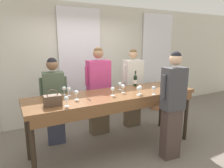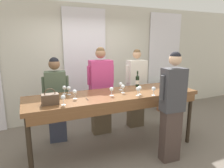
{
  "view_description": "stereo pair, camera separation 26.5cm",
  "coord_description": "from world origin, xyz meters",
  "px_view_note": "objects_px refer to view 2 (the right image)",
  "views": [
    {
      "loc": [
        -1.61,
        -2.92,
        1.93
      ],
      "look_at": [
        0.0,
        0.09,
        1.19
      ],
      "focal_mm": 32.0,
      "sensor_mm": 36.0,
      "label": 1
    },
    {
      "loc": [
        -1.38,
        -3.03,
        1.93
      ],
      "look_at": [
        0.0,
        0.09,
        1.19
      ],
      "focal_mm": 32.0,
      "sensor_mm": 36.0,
      "label": 2
    }
  ],
  "objects_px": {
    "wine_glass_front_right": "(140,88)",
    "guest_pink_top": "(101,91)",
    "wine_glass_by_bottle": "(138,89)",
    "wine_glass_near_host": "(75,92)",
    "wine_glass_back_mid": "(154,89)",
    "wine_glass_front_left": "(64,88)",
    "host_pouring": "(172,106)",
    "wine_glass_back_right": "(123,87)",
    "wine_glass_center_left": "(112,89)",
    "wine_glass_back_left": "(69,89)",
    "tasting_bar": "(115,99)",
    "handbag": "(50,99)",
    "wine_bottle": "(137,81)",
    "guest_olive_jacket": "(56,99)",
    "wine_glass_front_mid": "(167,88)",
    "guest_cream_sweater": "(136,88)",
    "potted_plant": "(163,96)",
    "wine_glass_center_mid": "(121,84)",
    "wine_glass_center_right": "(63,98)"
  },
  "relations": [
    {
      "from": "handbag",
      "to": "wine_glass_by_bottle",
      "type": "relative_size",
      "value": 1.61
    },
    {
      "from": "wine_glass_front_right",
      "to": "guest_pink_top",
      "type": "height_order",
      "value": "guest_pink_top"
    },
    {
      "from": "wine_glass_front_left",
      "to": "wine_glass_back_left",
      "type": "relative_size",
      "value": 1.0
    },
    {
      "from": "wine_glass_front_left",
      "to": "guest_olive_jacket",
      "type": "bearing_deg",
      "value": 101.96
    },
    {
      "from": "tasting_bar",
      "to": "wine_glass_front_left",
      "type": "bearing_deg",
      "value": 157.22
    },
    {
      "from": "wine_glass_center_left",
      "to": "guest_pink_top",
      "type": "distance_m",
      "value": 0.87
    },
    {
      "from": "handbag",
      "to": "wine_glass_back_mid",
      "type": "distance_m",
      "value": 1.64
    },
    {
      "from": "tasting_bar",
      "to": "host_pouring",
      "type": "xyz_separation_m",
      "value": [
        0.69,
        -0.66,
        -0.03
      ]
    },
    {
      "from": "wine_glass_back_right",
      "to": "potted_plant",
      "type": "distance_m",
      "value": 2.49
    },
    {
      "from": "host_pouring",
      "to": "wine_glass_center_right",
      "type": "bearing_deg",
      "value": 166.07
    },
    {
      "from": "wine_glass_front_mid",
      "to": "wine_glass_center_right",
      "type": "height_order",
      "value": "same"
    },
    {
      "from": "tasting_bar",
      "to": "wine_glass_back_left",
      "type": "height_order",
      "value": "wine_glass_back_left"
    },
    {
      "from": "tasting_bar",
      "to": "guest_cream_sweater",
      "type": "relative_size",
      "value": 1.69
    },
    {
      "from": "guest_olive_jacket",
      "to": "host_pouring",
      "type": "bearing_deg",
      "value": -41.89
    },
    {
      "from": "wine_glass_back_right",
      "to": "wine_glass_near_host",
      "type": "xyz_separation_m",
      "value": [
        -0.85,
        -0.02,
        -0.0
      ]
    },
    {
      "from": "wine_glass_center_left",
      "to": "wine_glass_back_left",
      "type": "bearing_deg",
      "value": 151.33
    },
    {
      "from": "tasting_bar",
      "to": "wine_glass_front_right",
      "type": "distance_m",
      "value": 0.47
    },
    {
      "from": "wine_glass_back_right",
      "to": "wine_glass_near_host",
      "type": "relative_size",
      "value": 1.0
    },
    {
      "from": "wine_glass_front_mid",
      "to": "guest_pink_top",
      "type": "height_order",
      "value": "guest_pink_top"
    },
    {
      "from": "wine_glass_center_mid",
      "to": "potted_plant",
      "type": "distance_m",
      "value": 2.34
    },
    {
      "from": "wine_glass_by_bottle",
      "to": "wine_glass_center_mid",
      "type": "bearing_deg",
      "value": 100.65
    },
    {
      "from": "wine_glass_front_left",
      "to": "wine_glass_back_left",
      "type": "xyz_separation_m",
      "value": [
        0.06,
        -0.07,
        0.0
      ]
    },
    {
      "from": "wine_glass_back_left",
      "to": "wine_glass_by_bottle",
      "type": "relative_size",
      "value": 1.0
    },
    {
      "from": "wine_glass_back_left",
      "to": "guest_olive_jacket",
      "type": "relative_size",
      "value": 0.09
    },
    {
      "from": "handbag",
      "to": "wine_glass_back_left",
      "type": "relative_size",
      "value": 1.61
    },
    {
      "from": "wine_glass_front_left",
      "to": "host_pouring",
      "type": "height_order",
      "value": "host_pouring"
    },
    {
      "from": "wine_glass_front_right",
      "to": "wine_glass_back_left",
      "type": "height_order",
      "value": "same"
    },
    {
      "from": "potted_plant",
      "to": "wine_glass_back_mid",
      "type": "bearing_deg",
      "value": -132.41
    },
    {
      "from": "wine_glass_back_right",
      "to": "wine_glass_back_mid",
      "type": "bearing_deg",
      "value": -41.79
    },
    {
      "from": "wine_bottle",
      "to": "wine_glass_center_mid",
      "type": "distance_m",
      "value": 0.45
    },
    {
      "from": "tasting_bar",
      "to": "wine_glass_front_right",
      "type": "xyz_separation_m",
      "value": [
        0.37,
        -0.21,
        0.19
      ]
    },
    {
      "from": "guest_olive_jacket",
      "to": "wine_glass_front_mid",
      "type": "bearing_deg",
      "value": -32.9
    },
    {
      "from": "wine_glass_front_right",
      "to": "host_pouring",
      "type": "distance_m",
      "value": 0.6
    },
    {
      "from": "wine_glass_center_left",
      "to": "wine_glass_back_mid",
      "type": "bearing_deg",
      "value": -22.05
    },
    {
      "from": "handbag",
      "to": "wine_bottle",
      "type": "bearing_deg",
      "value": 15.79
    },
    {
      "from": "wine_glass_center_mid",
      "to": "wine_glass_back_mid",
      "type": "distance_m",
      "value": 0.65
    },
    {
      "from": "wine_glass_front_left",
      "to": "wine_glass_near_host",
      "type": "xyz_separation_m",
      "value": [
        0.1,
        -0.36,
        0.0
      ]
    },
    {
      "from": "wine_glass_back_mid",
      "to": "host_pouring",
      "type": "height_order",
      "value": "host_pouring"
    },
    {
      "from": "wine_glass_by_bottle",
      "to": "potted_plant",
      "type": "xyz_separation_m",
      "value": [
        1.81,
        1.62,
        -0.72
      ]
    },
    {
      "from": "guest_cream_sweater",
      "to": "potted_plant",
      "type": "height_order",
      "value": "guest_cream_sweater"
    },
    {
      "from": "tasting_bar",
      "to": "wine_glass_back_right",
      "type": "relative_size",
      "value": 20.19
    },
    {
      "from": "wine_glass_back_mid",
      "to": "wine_bottle",
      "type": "bearing_deg",
      "value": 81.82
    },
    {
      "from": "wine_glass_near_host",
      "to": "potted_plant",
      "type": "xyz_separation_m",
      "value": [
        2.81,
        1.39,
        -0.72
      ]
    },
    {
      "from": "wine_glass_front_right",
      "to": "potted_plant",
      "type": "bearing_deg",
      "value": 41.95
    },
    {
      "from": "wine_glass_by_bottle",
      "to": "wine_glass_near_host",
      "type": "bearing_deg",
      "value": 166.6
    },
    {
      "from": "wine_glass_back_left",
      "to": "wine_glass_back_right",
      "type": "xyz_separation_m",
      "value": [
        0.89,
        -0.26,
        0.0
      ]
    },
    {
      "from": "wine_glass_front_right",
      "to": "wine_glass_by_bottle",
      "type": "relative_size",
      "value": 1.0
    },
    {
      "from": "tasting_bar",
      "to": "wine_glass_by_bottle",
      "type": "height_order",
      "value": "wine_glass_by_bottle"
    },
    {
      "from": "wine_glass_back_mid",
      "to": "wine_glass_near_host",
      "type": "xyz_separation_m",
      "value": [
        -1.24,
        0.33,
        -0.0
      ]
    },
    {
      "from": "guest_pink_top",
      "to": "wine_glass_back_right",
      "type": "bearing_deg",
      "value": -80.13
    }
  ]
}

